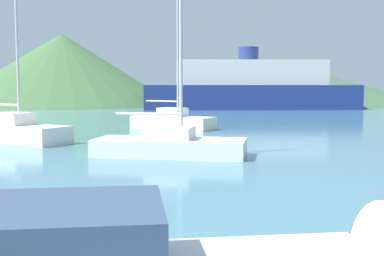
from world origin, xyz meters
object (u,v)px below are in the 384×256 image
object	(u,v)px
sailboat_outer	(13,130)
ferry_distant	(248,88)
sailboat_inner	(170,144)
sailboat_middle	(173,120)

from	to	relation	value
sailboat_outer	ferry_distant	world-z (taller)	sailboat_outer
sailboat_inner	sailboat_middle	world-z (taller)	sailboat_middle
sailboat_outer	ferry_distant	bearing A→B (deg)	98.46
sailboat_inner	ferry_distant	size ratio (longest dim) A/B	0.28
sailboat_inner	sailboat_middle	distance (m)	11.39
sailboat_inner	sailboat_outer	size ratio (longest dim) A/B	0.78
sailboat_middle	ferry_distant	bearing A→B (deg)	106.16
sailboat_inner	sailboat_outer	bearing A→B (deg)	158.63
ferry_distant	sailboat_outer	bearing A→B (deg)	-115.52
sailboat_inner	sailboat_middle	size ratio (longest dim) A/B	0.70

